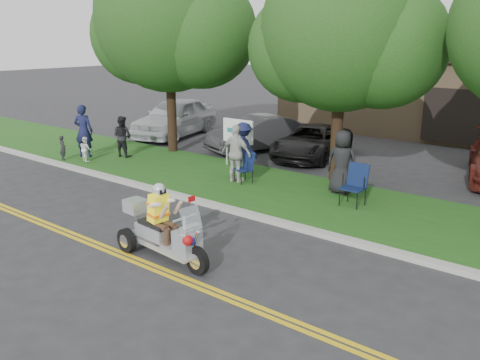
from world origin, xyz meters
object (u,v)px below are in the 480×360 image
Objects in this scene: spectator_adult_left at (84,131)px; parked_car_mid at (312,142)px; trike_scooter at (162,233)px; lawn_chair_b at (356,182)px; parked_car_far_left at (175,117)px; lawn_chair_a at (246,165)px; spectator_adult_right at (236,154)px; parked_car_left at (257,133)px; spectator_adult_mid at (122,136)px.

parked_car_mid is at bearing -167.58° from spectator_adult_left.
trike_scooter is at bearing 125.95° from spectator_adult_left.
trike_scooter is 9.76m from spectator_adult_left.
spectator_adult_left is (-10.42, -1.10, 0.35)m from lawn_chair_b.
lawn_chair_b is 11.89m from parked_car_far_left.
lawn_chair_a is at bearing -94.95° from parked_car_mid.
spectator_adult_right is 8.53m from parked_car_far_left.
spectator_adult_left is 8.52m from parked_car_mid.
spectator_adult_left is at bearing -172.61° from lawn_chair_b.
spectator_adult_left is 0.46× the size of parked_car_left.
parked_car_left is (-2.71, 4.22, 0.05)m from lawn_chair_a.
spectator_adult_left reaches higher than spectator_adult_mid.
lawn_chair_a is 6.91m from spectator_adult_left.
spectator_adult_mid is at bearing -177.49° from lawn_chair_b.
trike_scooter is 5.61m from spectator_adult_right.
parked_car_far_left is 7.17m from parked_car_mid.
lawn_chair_a is 0.23× the size of parked_car_left.
parked_car_left is at bearing 121.21° from trike_scooter.
lawn_chair_b is 0.22× the size of parked_car_far_left.
spectator_adult_mid is (1.07, 0.91, -0.21)m from spectator_adult_left.
spectator_adult_right is (-3.86, -0.25, 0.27)m from lawn_chair_b.
parked_car_mid is at bearing 115.57° from lawn_chair_a.
lawn_chair_a is (-1.93, 5.33, 0.07)m from trike_scooter.
trike_scooter is at bearing 110.07° from spectator_adult_right.
spectator_adult_left is (-8.74, 4.30, 0.51)m from trike_scooter.
lawn_chair_b is (1.68, 5.40, 0.16)m from trike_scooter.
parked_car_mid is (-0.32, 4.47, -0.03)m from lawn_chair_a.
spectator_adult_right reaches higher than parked_car_far_left.
spectator_adult_right reaches higher than spectator_adult_mid.
parked_car_left reaches higher than lawn_chair_b.
parked_car_left is 2.40m from parked_car_mid.
spectator_adult_mid is at bearing -82.41° from parked_car_far_left.
lawn_chair_a is 3.61m from lawn_chair_b.
trike_scooter is at bearing -48.68° from lawn_chair_a.
spectator_adult_mid reaches higher than lawn_chair_b.
lawn_chair_b is at bearing -12.75° from parked_car_left.
spectator_adult_mid is (-7.67, 5.21, 0.30)m from trike_scooter.
parked_car_left reaches higher than parked_car_mid.
spectator_adult_mid is 0.85× the size of spectator_adult_right.
trike_scooter is 10.62m from parked_car_left.
trike_scooter reaches higher than parked_car_left.
parked_car_left is (4.78, -0.12, -0.18)m from parked_car_far_left.
trike_scooter is 0.48× the size of parked_car_far_left.
spectator_adult_left reaches higher than spectator_adult_right.
trike_scooter is 0.56× the size of parked_car_mid.
parked_car_left is at bearing 144.12° from lawn_chair_a.
parked_car_mid reaches higher than lawn_chair_a.
spectator_adult_right is at bearing 159.55° from spectator_adult_left.
trike_scooter is 9.28m from spectator_adult_mid.
lawn_chair_b is 0.25× the size of parked_car_mid.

